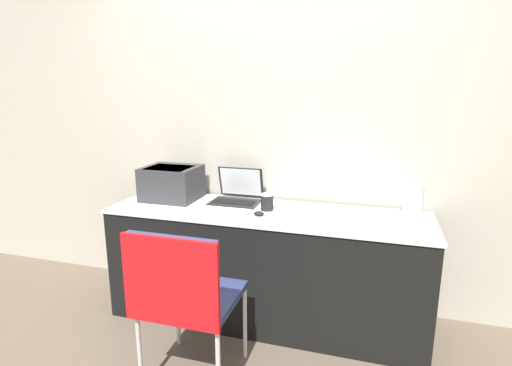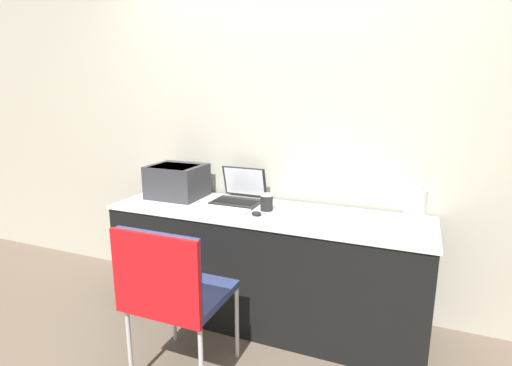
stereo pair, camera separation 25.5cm
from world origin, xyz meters
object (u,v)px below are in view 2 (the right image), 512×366
Objects in this scene: printer at (177,180)px; chair at (170,286)px; external_keyboard at (219,211)px; mouse at (256,214)px; coffee_cup at (267,202)px; laptop_left at (239,194)px; metal_pitcher at (416,204)px.

chair is at bearing -59.51° from printer.
external_keyboard is 0.26m from mouse.
mouse is at bearing -97.30° from coffee_cup.
laptop_left reaches higher than external_keyboard.
laptop_left is at bearing 179.91° from metal_pitcher.
chair is at bearing -87.87° from laptop_left.
metal_pitcher is 1.50m from chair.
metal_pitcher reaches higher than printer.
chair reaches higher than coffee_cup.
metal_pitcher is at bearing 15.42° from mouse.
printer is 0.53m from external_keyboard.
coffee_cup is 0.92m from metal_pitcher.
coffee_cup is (0.27, 0.15, 0.05)m from external_keyboard.
printer is 0.75m from coffee_cup.
mouse is (-0.02, -0.14, -0.04)m from coffee_cup.
coffee_cup is at bearing 82.70° from mouse.
coffee_cup is at bearing 74.71° from chair.
metal_pitcher is at bearing 7.60° from coffee_cup.
printer reaches higher than laptop_left.
metal_pitcher reaches higher than laptop_left.
external_keyboard is at bearing -175.65° from mouse.
laptop_left reaches higher than chair.
mouse is 0.27× the size of metal_pitcher.
metal_pitcher reaches higher than chair.
mouse is at bearing 4.35° from external_keyboard.
mouse reaches higher than external_keyboard.
coffee_cup is 0.44× the size of metal_pitcher.
coffee_cup is at bearing -172.40° from metal_pitcher.
printer is 0.76m from mouse.
coffee_cup is 0.14m from mouse.
laptop_left is 0.37× the size of chair.
mouse is 0.08× the size of chair.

